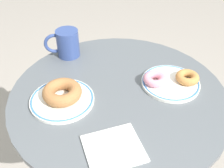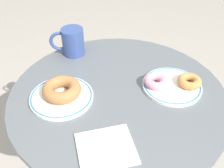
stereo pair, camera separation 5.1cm
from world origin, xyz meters
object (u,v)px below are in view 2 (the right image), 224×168
plate_left (62,97)px  donut_old_fashioned (189,81)px  donut_cinnamon (62,89)px  donut_pink_frosted (156,81)px  paper_napkin (106,148)px  coffee_mug (72,42)px  cafe_table (117,141)px  plate_right (172,86)px

plate_left → donut_old_fashioned: size_ratio=2.56×
donut_cinnamon → donut_pink_frosted: 0.29m
paper_napkin → coffee_mug: bearing=109.5°
donut_old_fashioned → paper_napkin: donut_old_fashioned is taller
plate_left → coffee_mug: size_ratio=1.53×
cafe_table → plate_left: size_ratio=4.00×
plate_right → coffee_mug: size_ratio=1.49×
donut_cinnamon → paper_napkin: bearing=-52.2°
cafe_table → plate_right: bearing=10.5°
cafe_table → paper_napkin: (-0.02, -0.22, 0.24)m
donut_cinnamon → cafe_table: bearing=10.4°
plate_left → donut_cinnamon: donut_cinnamon is taller
cafe_table → plate_left: 0.30m
cafe_table → coffee_mug: (-0.18, 0.21, 0.29)m
cafe_table → donut_old_fashioned: bearing=8.8°
cafe_table → plate_left: bearing=-167.5°
plate_right → donut_pink_frosted: bearing=-178.0°
plate_right → donut_old_fashioned: 0.06m
plate_right → donut_old_fashioned: bearing=3.4°
plate_right → donut_cinnamon: 0.34m
plate_left → coffee_mug: (-0.01, 0.25, 0.04)m
donut_old_fashioned → donut_pink_frosted: (-0.10, -0.00, 0.00)m
paper_napkin → coffee_mug: (-0.15, 0.43, 0.05)m
plate_left → donut_pink_frosted: donut_pink_frosted is taller
donut_cinnamon → donut_pink_frosted: donut_cinnamon is taller
donut_pink_frosted → coffee_mug: (-0.29, 0.19, 0.03)m
cafe_table → donut_pink_frosted: (0.12, 0.03, 0.26)m
donut_pink_frosted → donut_cinnamon: bearing=-168.0°
donut_cinnamon → paper_napkin: size_ratio=0.83×
cafe_table → donut_cinnamon: (-0.17, -0.03, 0.27)m
cafe_table → coffee_mug: coffee_mug is taller
plate_left → plate_right: (0.34, 0.07, -0.00)m
plate_right → donut_old_fashioned: size_ratio=2.50×
coffee_mug → plate_right: bearing=-28.1°
plate_right → cafe_table: bearing=-169.5°
plate_right → paper_napkin: size_ratio=1.33×
plate_left → donut_cinnamon: size_ratio=1.64×
plate_left → paper_napkin: bearing=-50.9°
cafe_table → plate_right: size_ratio=4.10×
donut_old_fashioned → plate_right: bearing=-176.6°
plate_left → plate_right: same height
donut_old_fashioned → cafe_table: bearing=-171.2°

